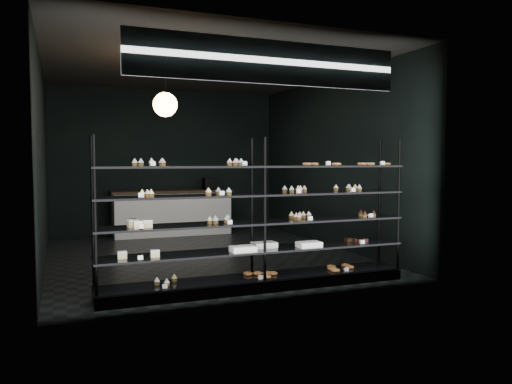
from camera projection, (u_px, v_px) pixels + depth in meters
room at (202, 162)px, 8.48m from camera, size 5.01×6.01×3.20m
display_shelf at (257, 240)px, 6.28m from camera, size 4.00×0.50×1.91m
signage at (269, 62)px, 5.69m from camera, size 3.30×0.05×0.50m
pendant_lamp at (165, 105)px, 7.34m from camera, size 0.36×0.36×0.91m
service_counter at (173, 212)px, 10.88m from camera, size 2.61×0.65×1.23m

